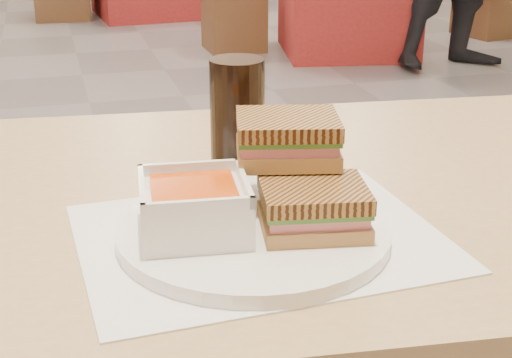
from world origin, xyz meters
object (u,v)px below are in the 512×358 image
object	(u,v)px
main_table	(278,270)
plate	(253,232)
panini_lower	(314,208)
bg_chair_1r	(491,4)
cola_glass	(237,117)
bg_chair_1l	(234,19)
soup_bowl	(194,209)

from	to	relation	value
main_table	plate	distance (m)	0.19
panini_lower	bg_chair_1r	world-z (taller)	panini_lower
main_table	panini_lower	world-z (taller)	panini_lower
cola_glass	bg_chair_1l	distance (m)	4.30
plate	cola_glass	world-z (taller)	cola_glass
soup_bowl	bg_chair_1r	bearing A→B (deg)	54.64
bg_chair_1r	soup_bowl	bearing A→B (deg)	-125.36
soup_bowl	plate	bearing A→B (deg)	-1.51
bg_chair_1r	panini_lower	bearing A→B (deg)	-124.14
main_table	panini_lower	xyz separation A→B (m)	(-0.01, -0.16, 0.16)
bg_chair_1l	plate	bearing A→B (deg)	-103.59
panini_lower	bg_chair_1l	xyz separation A→B (m)	(0.99, 4.35, -0.58)
bg_chair_1l	main_table	bearing A→B (deg)	-103.10
bg_chair_1r	bg_chair_1l	bearing A→B (deg)	-179.85
panini_lower	bg_chair_1l	world-z (taller)	panini_lower
cola_glass	main_table	bearing A→B (deg)	-62.03
cola_glass	bg_chair_1l	xyz separation A→B (m)	(1.01, 4.13, -0.62)
soup_bowl	main_table	bearing A→B (deg)	44.91
cola_glass	panini_lower	bearing A→B (deg)	-83.88
soup_bowl	cola_glass	distance (m)	0.22
main_table	plate	size ratio (longest dim) A/B	4.43
panini_lower	bg_chair_1r	size ratio (longest dim) A/B	0.25
plate	bg_chair_1l	size ratio (longest dim) A/B	0.69
plate	panini_lower	size ratio (longest dim) A/B	2.38
cola_glass	bg_chair_1r	xyz separation A→B (m)	(2.98, 4.13, -0.60)
panini_lower	bg_chair_1l	distance (m)	4.50
main_table	soup_bowl	distance (m)	0.24
plate	bg_chair_1r	bearing A→B (deg)	55.20
main_table	bg_chair_1l	size ratio (longest dim) A/B	3.04
main_table	bg_chair_1l	world-z (taller)	main_table
plate	soup_bowl	xyz separation A→B (m)	(-0.06, 0.00, 0.03)
plate	panini_lower	distance (m)	0.07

